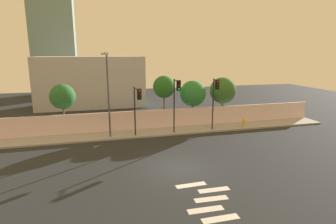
{
  "coord_description": "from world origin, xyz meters",
  "views": [
    {
      "loc": [
        -4.86,
        -15.98,
        7.45
      ],
      "look_at": [
        1.08,
        6.5,
        2.34
      ],
      "focal_mm": 29.26,
      "sensor_mm": 36.0,
      "label": 1
    }
  ],
  "objects_px": {
    "roadside_tree_midright": "(193,94)",
    "fire_hydrant": "(244,122)",
    "roadside_tree_midleft": "(164,87)",
    "traffic_light_left": "(215,94)",
    "traffic_light_right": "(137,101)",
    "roadside_tree_leftmost": "(63,97)",
    "roadside_tree_rightmost": "(223,91)",
    "street_lamp_curbside": "(108,89)",
    "traffic_light_center": "(176,95)"
  },
  "relations": [
    {
      "from": "street_lamp_curbside",
      "to": "traffic_light_center",
      "type": "bearing_deg",
      "value": -6.19
    },
    {
      "from": "traffic_light_left",
      "to": "roadside_tree_midright",
      "type": "xyz_separation_m",
      "value": [
        -0.75,
        3.91,
        -0.53
      ]
    },
    {
      "from": "traffic_light_left",
      "to": "traffic_light_center",
      "type": "height_order",
      "value": "traffic_light_center"
    },
    {
      "from": "traffic_light_center",
      "to": "traffic_light_right",
      "type": "xyz_separation_m",
      "value": [
        -3.51,
        -0.16,
        -0.39
      ]
    },
    {
      "from": "roadside_tree_rightmost",
      "to": "traffic_light_left",
      "type": "bearing_deg",
      "value": -124.38
    },
    {
      "from": "traffic_light_center",
      "to": "traffic_light_left",
      "type": "bearing_deg",
      "value": 2.36
    },
    {
      "from": "roadside_tree_rightmost",
      "to": "roadside_tree_midright",
      "type": "bearing_deg",
      "value": 180.0
    },
    {
      "from": "traffic_light_left",
      "to": "fire_hydrant",
      "type": "distance_m",
      "value": 4.72
    },
    {
      "from": "traffic_light_center",
      "to": "street_lamp_curbside",
      "type": "relative_size",
      "value": 0.68
    },
    {
      "from": "traffic_light_center",
      "to": "fire_hydrant",
      "type": "height_order",
      "value": "traffic_light_center"
    },
    {
      "from": "traffic_light_right",
      "to": "roadside_tree_midleft",
      "type": "height_order",
      "value": "roadside_tree_midleft"
    },
    {
      "from": "traffic_light_left",
      "to": "traffic_light_right",
      "type": "xyz_separation_m",
      "value": [
        -7.29,
        -0.31,
        -0.34
      ]
    },
    {
      "from": "fire_hydrant",
      "to": "roadside_tree_midleft",
      "type": "bearing_deg",
      "value": 155.83
    },
    {
      "from": "roadside_tree_leftmost",
      "to": "traffic_light_left",
      "type": "bearing_deg",
      "value": -15.95
    },
    {
      "from": "roadside_tree_midright",
      "to": "fire_hydrant",
      "type": "bearing_deg",
      "value": -37.94
    },
    {
      "from": "street_lamp_curbside",
      "to": "roadside_tree_leftmost",
      "type": "height_order",
      "value": "street_lamp_curbside"
    },
    {
      "from": "roadside_tree_midleft",
      "to": "street_lamp_curbside",
      "type": "bearing_deg",
      "value": -149.15
    },
    {
      "from": "traffic_light_left",
      "to": "roadside_tree_leftmost",
      "type": "xyz_separation_m",
      "value": [
        -13.68,
        3.91,
        -0.33
      ]
    },
    {
      "from": "traffic_light_right",
      "to": "fire_hydrant",
      "type": "xyz_separation_m",
      "value": [
        10.79,
        0.9,
        -2.77
      ]
    },
    {
      "from": "fire_hydrant",
      "to": "roadside_tree_leftmost",
      "type": "height_order",
      "value": "roadside_tree_leftmost"
    },
    {
      "from": "roadside_tree_leftmost",
      "to": "roadside_tree_midleft",
      "type": "height_order",
      "value": "roadside_tree_midleft"
    },
    {
      "from": "traffic_light_right",
      "to": "roadside_tree_leftmost",
      "type": "height_order",
      "value": "roadside_tree_leftmost"
    },
    {
      "from": "roadside_tree_leftmost",
      "to": "roadside_tree_midright",
      "type": "height_order",
      "value": "roadside_tree_leftmost"
    },
    {
      "from": "traffic_light_left",
      "to": "traffic_light_right",
      "type": "height_order",
      "value": "traffic_light_left"
    },
    {
      "from": "traffic_light_center",
      "to": "roadside_tree_midright",
      "type": "xyz_separation_m",
      "value": [
        3.03,
        4.07,
        -0.59
      ]
    },
    {
      "from": "traffic_light_right",
      "to": "fire_hydrant",
      "type": "relative_size",
      "value": 5.18
    },
    {
      "from": "traffic_light_center",
      "to": "fire_hydrant",
      "type": "xyz_separation_m",
      "value": [
        7.28,
        0.75,
        -3.16
      ]
    },
    {
      "from": "traffic_light_right",
      "to": "roadside_tree_rightmost",
      "type": "relative_size",
      "value": 0.91
    },
    {
      "from": "traffic_light_right",
      "to": "roadside_tree_leftmost",
      "type": "bearing_deg",
      "value": 146.54
    },
    {
      "from": "fire_hydrant",
      "to": "roadside_tree_leftmost",
      "type": "distance_m",
      "value": 17.72
    },
    {
      "from": "street_lamp_curbside",
      "to": "roadside_tree_rightmost",
      "type": "bearing_deg",
      "value": 15.58
    },
    {
      "from": "traffic_light_left",
      "to": "roadside_tree_midleft",
      "type": "relative_size",
      "value": 0.96
    },
    {
      "from": "roadside_tree_midleft",
      "to": "roadside_tree_midright",
      "type": "height_order",
      "value": "roadside_tree_midleft"
    },
    {
      "from": "traffic_light_left",
      "to": "traffic_light_center",
      "type": "bearing_deg",
      "value": -177.64
    },
    {
      "from": "traffic_light_left",
      "to": "roadside_tree_rightmost",
      "type": "bearing_deg",
      "value": 55.62
    },
    {
      "from": "roadside_tree_leftmost",
      "to": "roadside_tree_midright",
      "type": "xyz_separation_m",
      "value": [
        12.93,
        -0.0,
        -0.21
      ]
    },
    {
      "from": "traffic_light_right",
      "to": "roadside_tree_midright",
      "type": "height_order",
      "value": "roadside_tree_midright"
    },
    {
      "from": "fire_hydrant",
      "to": "roadside_tree_midleft",
      "type": "relative_size",
      "value": 0.16
    },
    {
      "from": "roadside_tree_midright",
      "to": "traffic_light_center",
      "type": "bearing_deg",
      "value": -126.66
    },
    {
      "from": "roadside_tree_midright",
      "to": "traffic_light_right",
      "type": "bearing_deg",
      "value": -147.15
    },
    {
      "from": "traffic_light_right",
      "to": "roadside_tree_leftmost",
      "type": "distance_m",
      "value": 7.66
    },
    {
      "from": "street_lamp_curbside",
      "to": "roadside_tree_midright",
      "type": "distance_m",
      "value": 9.6
    },
    {
      "from": "traffic_light_center",
      "to": "roadside_tree_rightmost",
      "type": "height_order",
      "value": "traffic_light_center"
    },
    {
      "from": "traffic_light_right",
      "to": "roadside_tree_midright",
      "type": "bearing_deg",
      "value": 32.85
    },
    {
      "from": "roadside_tree_midleft",
      "to": "traffic_light_right",
      "type": "bearing_deg",
      "value": -128.87
    },
    {
      "from": "traffic_light_right",
      "to": "roadside_tree_midleft",
      "type": "relative_size",
      "value": 0.85
    },
    {
      "from": "traffic_light_left",
      "to": "roadside_tree_rightmost",
      "type": "distance_m",
      "value": 4.75
    },
    {
      "from": "fire_hydrant",
      "to": "roadside_tree_rightmost",
      "type": "height_order",
      "value": "roadside_tree_rightmost"
    },
    {
      "from": "traffic_light_right",
      "to": "roadside_tree_midleft",
      "type": "xyz_separation_m",
      "value": [
        3.4,
        4.22,
        0.6
      ]
    },
    {
      "from": "traffic_light_left",
      "to": "roadside_tree_midleft",
      "type": "bearing_deg",
      "value": 134.83
    }
  ]
}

